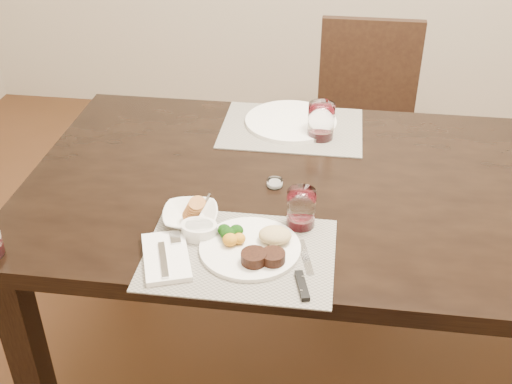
# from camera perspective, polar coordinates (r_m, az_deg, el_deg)

# --- Properties ---
(ground_plane) EXTENTS (4.50, 4.50, 0.00)m
(ground_plane) POSITION_cam_1_polar(r_m,az_deg,el_deg) (2.33, 8.64, -15.25)
(ground_plane) COLOR #442A15
(ground_plane) RESTS_ON ground
(dining_table) EXTENTS (2.00, 1.00, 0.75)m
(dining_table) POSITION_cam_1_polar(r_m,az_deg,el_deg) (1.89, 10.30, -1.62)
(dining_table) COLOR black
(dining_table) RESTS_ON ground
(chair_far) EXTENTS (0.42, 0.42, 0.90)m
(chair_far) POSITION_cam_1_polar(r_m,az_deg,el_deg) (2.78, 9.69, 6.44)
(chair_far) COLOR black
(chair_far) RESTS_ON ground
(placemat_near) EXTENTS (0.46, 0.34, 0.00)m
(placemat_near) POSITION_cam_1_polar(r_m,az_deg,el_deg) (1.56, -1.48, -5.53)
(placemat_near) COLOR gray
(placemat_near) RESTS_ON dining_table
(placemat_far) EXTENTS (0.46, 0.34, 0.00)m
(placemat_far) POSITION_cam_1_polar(r_m,az_deg,el_deg) (2.13, 3.20, 5.69)
(placemat_far) COLOR gray
(placemat_far) RESTS_ON dining_table
(dinner_plate) EXTENTS (0.25, 0.25, 0.04)m
(dinner_plate) POSITION_cam_1_polar(r_m,az_deg,el_deg) (1.56, -0.12, -4.85)
(dinner_plate) COLOR white
(dinner_plate) RESTS_ON placemat_near
(napkin_fork) EXTENTS (0.16, 0.21, 0.02)m
(napkin_fork) POSITION_cam_1_polar(r_m,az_deg,el_deg) (1.56, -7.99, -5.71)
(napkin_fork) COLOR white
(napkin_fork) RESTS_ON placemat_near
(steak_knife) EXTENTS (0.05, 0.23, 0.01)m
(steak_knife) POSITION_cam_1_polar(r_m,az_deg,el_deg) (1.49, 4.20, -7.66)
(steak_knife) COLOR silver
(steak_knife) RESTS_ON placemat_near
(cracker_bowl) EXTENTS (0.16, 0.16, 0.06)m
(cracker_bowl) POSITION_cam_1_polar(r_m,az_deg,el_deg) (1.66, -5.84, -2.13)
(cracker_bowl) COLOR white
(cracker_bowl) RESTS_ON placemat_near
(sauce_ramekin) EXTENTS (0.09, 0.14, 0.07)m
(sauce_ramekin) POSITION_cam_1_polar(r_m,az_deg,el_deg) (1.61, -5.07, -3.33)
(sauce_ramekin) COLOR white
(sauce_ramekin) RESTS_ON placemat_near
(wine_glass_near) EXTENTS (0.07, 0.07, 0.10)m
(wine_glass_near) POSITION_cam_1_polar(r_m,az_deg,el_deg) (1.64, 4.03, -1.61)
(wine_glass_near) COLOR silver
(wine_glass_near) RESTS_ON placemat_near
(far_plate) EXTENTS (0.30, 0.30, 0.01)m
(far_plate) POSITION_cam_1_polar(r_m,az_deg,el_deg) (2.15, 3.11, 6.30)
(far_plate) COLOR white
(far_plate) RESTS_ON placemat_far
(wine_glass_far) EXTENTS (0.08, 0.08, 0.12)m
(wine_glass_far) POSITION_cam_1_polar(r_m,az_deg,el_deg) (2.05, 5.79, 6.14)
(wine_glass_far) COLOR silver
(wine_glass_far) RESTS_ON placemat_far
(salt_cellar) EXTENTS (0.05, 0.05, 0.02)m
(salt_cellar) POSITION_cam_1_polar(r_m,az_deg,el_deg) (1.81, 1.68, 0.77)
(salt_cellar) COLOR silver
(salt_cellar) RESTS_ON dining_table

